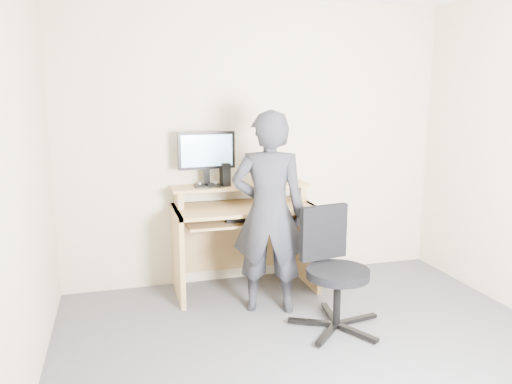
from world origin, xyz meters
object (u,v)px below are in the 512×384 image
monitor (207,154)px  office_chair (333,265)px  desk (243,227)px  person (269,213)px

monitor → office_chair: 1.42m
desk → monitor: monitor is taller
monitor → person: bearing=-63.1°
person → desk: bearing=-63.2°
desk → office_chair: size_ratio=1.39×
desk → office_chair: 1.03m
office_chair → desk: bearing=106.1°
desk → office_chair: desk is taller
office_chair → person: person is taller
monitor → office_chair: bearing=-58.9°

